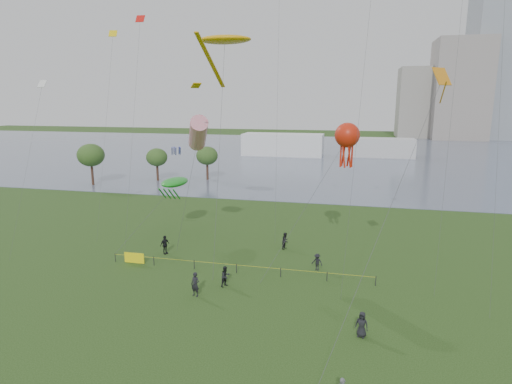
# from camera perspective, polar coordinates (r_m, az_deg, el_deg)

# --- Properties ---
(ground_plane) EXTENTS (400.00, 400.00, 0.00)m
(ground_plane) POSITION_cam_1_polar(r_m,az_deg,el_deg) (27.81, -4.98, -20.80)
(ground_plane) COLOR #1C3611
(lake) EXTENTS (400.00, 120.00, 0.08)m
(lake) POSITION_cam_1_polar(r_m,az_deg,el_deg) (123.28, 9.51, 4.97)
(lake) COLOR slate
(lake) RESTS_ON ground_plane
(building_mid) EXTENTS (20.00, 20.00, 38.00)m
(building_mid) POSITION_cam_1_polar(r_m,az_deg,el_deg) (188.17, 25.47, 12.21)
(building_mid) COLOR gray
(building_mid) RESTS_ON ground_plane
(building_low) EXTENTS (16.00, 18.00, 28.00)m
(building_low) POSITION_cam_1_polar(r_m,az_deg,el_deg) (191.71, 20.80, 11.06)
(building_low) COLOR gray
(building_low) RESTS_ON ground_plane
(pavilion_left) EXTENTS (22.00, 8.00, 6.00)m
(pavilion_left) POSITION_cam_1_polar(r_m,az_deg,el_deg) (119.35, 3.62, 6.32)
(pavilion_left) COLOR white
(pavilion_left) RESTS_ON ground_plane
(pavilion_right) EXTENTS (18.00, 7.00, 5.00)m
(pavilion_right) POSITION_cam_1_polar(r_m,az_deg,el_deg) (120.97, 16.15, 5.71)
(pavilion_right) COLOR silver
(pavilion_right) RESTS_ON ground_plane
(trees) EXTENTS (23.05, 13.90, 7.48)m
(trees) POSITION_cam_1_polar(r_m,az_deg,el_deg) (81.97, -14.82, 4.66)
(trees) COLOR #3B241A
(trees) RESTS_ON ground_plane
(fence) EXTENTS (24.07, 0.07, 1.05)m
(fence) POSITION_cam_1_polar(r_m,az_deg,el_deg) (40.65, -11.07, -9.05)
(fence) COLOR black
(fence) RESTS_ON ground_plane
(spectator_a) EXTENTS (1.01, 1.07, 1.74)m
(spectator_a) POSITION_cam_1_polar(r_m,az_deg,el_deg) (36.02, -4.08, -11.15)
(spectator_a) COLOR black
(spectator_a) RESTS_ON ground_plane
(spectator_b) EXTENTS (1.14, 0.86, 1.57)m
(spectator_b) POSITION_cam_1_polar(r_m,az_deg,el_deg) (39.52, 8.15, -9.22)
(spectator_b) COLOR black
(spectator_b) RESTS_ON ground_plane
(spectator_c) EXTENTS (0.88, 1.20, 1.90)m
(spectator_c) POSITION_cam_1_polar(r_m,az_deg,el_deg) (43.98, -12.06, -6.90)
(spectator_c) COLOR black
(spectator_c) RESTS_ON ground_plane
(spectator_d) EXTENTS (0.96, 0.76, 1.73)m
(spectator_d) POSITION_cam_1_polar(r_m,az_deg,el_deg) (29.81, 13.92, -16.77)
(spectator_d) COLOR black
(spectator_d) RESTS_ON ground_plane
(spectator_f) EXTENTS (0.81, 0.63, 1.95)m
(spectator_f) POSITION_cam_1_polar(r_m,az_deg,el_deg) (34.57, -8.11, -12.10)
(spectator_f) COLOR black
(spectator_f) RESTS_ON ground_plane
(spectator_g) EXTENTS (0.88, 1.00, 1.74)m
(spectator_g) POSITION_cam_1_polar(r_m,az_deg,el_deg) (44.55, 3.94, -6.50)
(spectator_g) COLOR black
(spectator_g) RESTS_ON ground_plane
(kite_stingray) EXTENTS (5.18, 10.28, 21.16)m
(kite_stingray) POSITION_cam_1_polar(r_m,az_deg,el_deg) (43.31, -4.24, 19.53)
(kite_stingray) COLOR #3F3F42
(kite_windsock) EXTENTS (4.35, 5.01, 13.83)m
(kite_windsock) POSITION_cam_1_polar(r_m,az_deg,el_deg) (41.84, -7.75, 7.74)
(kite_windsock) COLOR #3F3F42
(kite_creature) EXTENTS (4.74, 9.77, 6.57)m
(kite_creature) POSITION_cam_1_polar(r_m,az_deg,el_deg) (48.71, -10.79, 1.27)
(kite_creature) COLOR #3F3F42
(kite_octopus) EXTENTS (7.69, 7.72, 13.15)m
(kite_octopus) POSITION_cam_1_polar(r_m,az_deg,el_deg) (39.55, 12.06, 7.32)
(kite_octopus) COLOR #3F3F42
(kite_delta) EXTENTS (7.56, 12.43, 17.13)m
(kite_delta) POSITION_cam_1_polar(r_m,az_deg,el_deg) (29.22, 22.82, 11.92)
(kite_delta) COLOR #3F3F42
(small_kites) EXTENTS (43.10, 14.25, 11.28)m
(small_kites) POSITION_cam_1_polar(r_m,az_deg,el_deg) (43.61, -0.88, 23.32)
(small_kites) COLOR yellow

